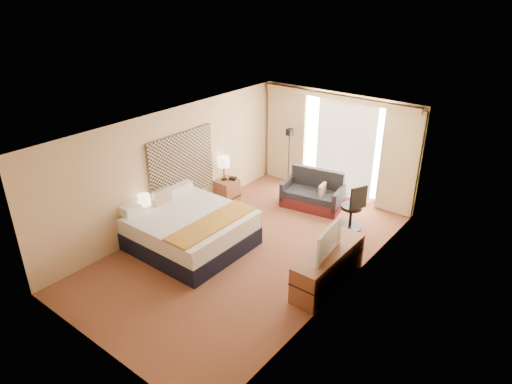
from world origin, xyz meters
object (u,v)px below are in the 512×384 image
Objects in this scene: desk_chair at (353,209)px; lamp_right at (224,162)px; nightstand_right at (227,190)px; television at (324,239)px; nightstand_left at (148,230)px; floor_lamp at (289,146)px; lamp_left at (144,200)px; loveseat at (313,195)px; media_dresser at (328,267)px; bed at (189,229)px.

lamp_right reaches higher than desk_chair.
nightstand_right is 0.91× the size of lamp_right.
television is (3.65, -1.58, 0.70)m from nightstand_right.
floor_lamp reaches higher than nightstand_left.
lamp_left reaches higher than nightstand_right.
nightstand_left is 4.00m from loveseat.
desk_chair reaches higher than nightstand_right.
desk_chair is (3.12, 3.13, 0.21)m from nightstand_left.
floor_lamp is at bearing 133.99° from media_dresser.
television reaches higher than media_dresser.
television is (2.84, 0.50, 0.58)m from bed.
loveseat is at bearing 29.29° from nightstand_right.
bed is 2.30× the size of television.
lamp_left is at bearing -164.27° from media_dresser.
nightstand_left is at bearing -88.78° from lamp_right.
loveseat reaches higher than media_dresser.
loveseat reaches higher than nightstand_right.
loveseat is at bearing 29.32° from lamp_right.
media_dresser is 2.98× the size of lamp_right.
lamp_left is at bearing -127.81° from loveseat.
floor_lamp is (-1.15, 0.61, 0.82)m from loveseat.
loveseat is (-1.84, 2.49, -0.06)m from media_dresser.
desk_chair is at bearing 11.37° from nightstand_right.
lamp_right is at bearing -114.15° from floor_lamp.
lamp_left is (-0.01, 0.00, 0.69)m from nightstand_left.
lamp_right is at bearing 90.92° from lamp_left.
media_dresser is (3.70, -1.45, 0.07)m from nightstand_right.
media_dresser is at bearing -50.38° from desk_chair.
television reaches higher than lamp_left.
desk_chair is 1.12× the size of television.
lamp_right is (-1.91, -1.07, 0.72)m from loveseat.
desk_chair is 2.33m from television.
media_dresser is 0.64m from television.
media_dresser is 3.35× the size of lamp_left.
nightstand_right is at bearing 158.60° from media_dresser.
lamp_right is at bearing 112.80° from bed.
desk_chair is at bearing 49.54° from bed.
lamp_right is 0.63× the size of television.
television is (0.53, -2.21, 0.50)m from desk_chair.
nightstand_right is 2.23m from bed.
media_dresser is at bearing 12.27° from bed.
nightstand_right is 0.31× the size of media_dresser.
nightstand_left is 0.51× the size of desk_chair.
desk_chair is 1.79× the size of lamp_right.
loveseat is 4.06m from lamp_left.
loveseat is (1.86, 1.04, 0.02)m from nightstand_right.
bed reaches higher than nightstand_left.
bed is at bearing -167.73° from media_dresser.
television is at bearing -47.70° from floor_lamp.
television reaches higher than nightstand_left.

